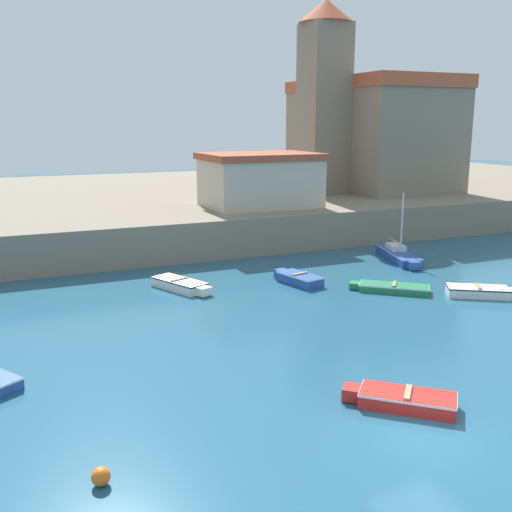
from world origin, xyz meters
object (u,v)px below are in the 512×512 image
object	(u,v)px
dinghy_white_9	(481,291)
church	(365,129)
mooring_buoy	(101,477)
dinghy_red_4	(403,399)
dinghy_blue_5	(298,278)
harbor_shed_near_wharf	(260,180)
sailboat_blue_3	(399,254)
dinghy_white_8	(181,284)
dinghy_green_6	(392,287)

from	to	relation	value
dinghy_white_9	church	bearing A→B (deg)	68.92
mooring_buoy	church	distance (m)	49.75
dinghy_red_4	dinghy_blue_5	world-z (taller)	dinghy_blue_5
dinghy_blue_5	harbor_shed_near_wharf	xyz separation A→B (m)	(3.31, 12.87, 4.49)
sailboat_blue_3	dinghy_white_8	distance (m)	15.77
dinghy_white_8	dinghy_white_9	size ratio (longest dim) A/B	1.10
church	mooring_buoy	bearing A→B (deg)	-131.37
dinghy_blue_5	dinghy_white_8	xyz separation A→B (m)	(-6.65, 1.55, -0.02)
sailboat_blue_3	dinghy_green_6	bearing A→B (deg)	-129.43
dinghy_white_9	church	distance (m)	30.63
dinghy_red_4	dinghy_white_8	xyz separation A→B (m)	(-2.64, 16.70, 0.02)
sailboat_blue_3	dinghy_white_9	bearing A→B (deg)	-97.89
dinghy_red_4	harbor_shed_near_wharf	xyz separation A→B (m)	(7.32, 28.02, 4.53)
dinghy_red_4	church	distance (m)	43.56
dinghy_white_8	church	size ratio (longest dim) A/B	0.23
sailboat_blue_3	church	distance (m)	22.40
sailboat_blue_3	harbor_shed_near_wharf	distance (m)	12.59
mooring_buoy	harbor_shed_near_wharf	xyz separation A→B (m)	(17.27, 28.43, 4.56)
dinghy_red_4	harbor_shed_near_wharf	distance (m)	29.31
dinghy_red_4	church	world-z (taller)	church
dinghy_blue_5	harbor_shed_near_wharf	size ratio (longest dim) A/B	0.40
harbor_shed_near_wharf	dinghy_red_4	bearing A→B (deg)	-104.64
dinghy_red_4	dinghy_blue_5	size ratio (longest dim) A/B	0.97
dinghy_green_6	dinghy_white_8	size ratio (longest dim) A/B	0.95
dinghy_blue_5	dinghy_white_8	world-z (taller)	dinghy_blue_5
dinghy_white_8	harbor_shed_near_wharf	size ratio (longest dim) A/B	0.48
dinghy_blue_5	dinghy_green_6	distance (m)	5.37
sailboat_blue_3	dinghy_blue_5	size ratio (longest dim) A/B	1.67
dinghy_blue_5	dinghy_white_8	bearing A→B (deg)	166.85
dinghy_white_8	harbor_shed_near_wharf	world-z (taller)	harbor_shed_near_wharf
sailboat_blue_3	dinghy_green_6	xyz separation A→B (m)	(-5.08, -6.18, -0.16)
harbor_shed_near_wharf	sailboat_blue_3	bearing A→B (deg)	-60.67
dinghy_green_6	dinghy_white_9	xyz separation A→B (m)	(3.85, -2.70, 0.06)
dinghy_white_8	mooring_buoy	world-z (taller)	dinghy_white_8
dinghy_green_6	mooring_buoy	world-z (taller)	mooring_buoy
dinghy_green_6	dinghy_white_8	xyz separation A→B (m)	(-10.65, 5.13, 0.07)
dinghy_green_6	mooring_buoy	size ratio (longest dim) A/B	7.94
sailboat_blue_3	dinghy_green_6	size ratio (longest dim) A/B	1.48
dinghy_red_4	dinghy_white_9	size ratio (longest dim) A/B	0.90
mooring_buoy	dinghy_green_6	bearing A→B (deg)	33.69
dinghy_red_4	church	bearing A→B (deg)	58.31
dinghy_white_9	harbor_shed_near_wharf	bearing A→B (deg)	103.34
church	dinghy_white_8	bearing A→B (deg)	-141.89
church	dinghy_blue_5	bearing A→B (deg)	-130.98
sailboat_blue_3	dinghy_white_8	size ratio (longest dim) A/B	1.41
dinghy_red_4	mooring_buoy	size ratio (longest dim) A/B	6.82
harbor_shed_near_wharf	church	bearing A→B (deg)	28.94
sailboat_blue_3	dinghy_red_4	xyz separation A→B (m)	(-13.09, -17.75, -0.11)
sailboat_blue_3	dinghy_green_6	world-z (taller)	sailboat_blue_3
sailboat_blue_3	harbor_shed_near_wharf	world-z (taller)	harbor_shed_near_wharf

